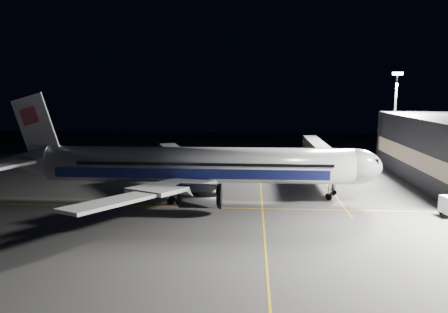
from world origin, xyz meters
name	(u,v)px	position (x,y,z in m)	size (l,w,h in m)	color
ground	(199,197)	(0.00, 0.00, 0.00)	(200.00, 200.00, 0.00)	#4C4C4F
guide_line_main	(262,198)	(10.00, 0.00, 0.01)	(0.25, 80.00, 0.01)	gold
guide_line_cross	(194,208)	(0.00, -6.00, 0.01)	(70.00, 0.25, 0.01)	gold
guide_line_side	(328,185)	(22.00, 10.00, 0.01)	(0.25, 40.00, 0.01)	gold
airliner	(192,165)	(-1.08, 0.00, 5.16)	(61.48, 54.22, 16.64)	silver
jet_bridge	(322,153)	(22.00, 18.06, 4.58)	(3.60, 34.40, 6.30)	#B2B2B7
floodlight_mast_north	(395,110)	(40.00, 31.99, 12.37)	(2.40, 0.68, 20.70)	#59595E
baggage_tug	(168,167)	(-9.18, 21.33, 0.77)	(2.80, 2.53, 1.68)	black
safety_cone_a	(195,181)	(-2.11, 10.88, 0.26)	(0.34, 0.34, 0.52)	#EA5509
safety_cone_b	(178,181)	(-5.23, 10.62, 0.34)	(0.45, 0.45, 0.67)	#EA5509
safety_cone_c	(196,184)	(-1.60, 8.19, 0.26)	(0.35, 0.35, 0.52)	#EA5509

